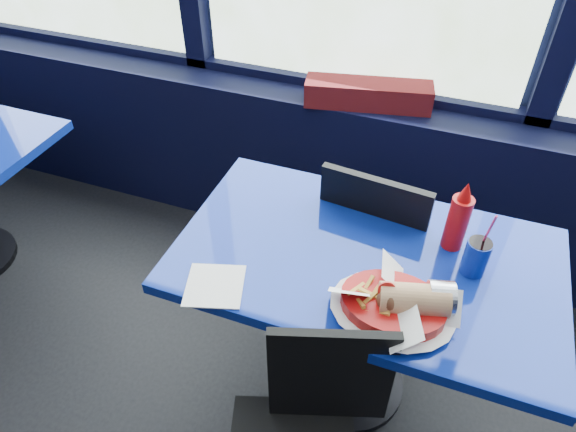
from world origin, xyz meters
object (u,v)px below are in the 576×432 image
object	(u,v)px
near_table	(361,293)
soda_cup	(476,256)
chair_near_front	(307,429)
planter_box	(368,94)
food_basket	(396,304)
ketchup_bottle	(458,219)
chair_near_back	(370,239)

from	to	relation	value
near_table	soda_cup	size ratio (longest dim) A/B	4.76
chair_near_front	planter_box	world-z (taller)	planter_box
chair_near_front	food_basket	xyz separation A→B (m)	(0.16, 0.27, 0.32)
chair_near_front	soda_cup	distance (m)	0.71
food_basket	near_table	bearing A→B (deg)	132.46
near_table	chair_near_front	distance (m)	0.48
chair_near_front	food_basket	size ratio (longest dim) A/B	2.41
chair_near_front	food_basket	world-z (taller)	food_basket
chair_near_front	soda_cup	world-z (taller)	soda_cup
planter_box	chair_near_front	bearing A→B (deg)	-94.14
food_basket	ketchup_bottle	size ratio (longest dim) A/B	1.35
ketchup_bottle	food_basket	bearing A→B (deg)	-109.10
ketchup_bottle	planter_box	bearing A→B (deg)	123.07
planter_box	food_basket	world-z (taller)	planter_box
ketchup_bottle	near_table	bearing A→B (deg)	-149.57
chair_near_back	soda_cup	xyz separation A→B (m)	(0.36, -0.27, 0.30)
near_table	food_basket	size ratio (longest dim) A/B	3.54
soda_cup	ketchup_bottle	bearing A→B (deg)	128.47
near_table	chair_near_front	world-z (taller)	chair_near_front
ketchup_bottle	soda_cup	world-z (taller)	soda_cup
planter_box	soda_cup	size ratio (longest dim) A/B	2.13
chair_near_back	food_basket	bearing A→B (deg)	113.99
near_table	soda_cup	world-z (taller)	soda_cup
chair_near_front	planter_box	bearing A→B (deg)	79.71
chair_near_back	near_table	bearing A→B (deg)	103.40
near_table	planter_box	world-z (taller)	planter_box
near_table	soda_cup	bearing A→B (deg)	9.02
near_table	soda_cup	xyz separation A→B (m)	(0.32, 0.05, 0.24)
near_table	chair_near_front	size ratio (longest dim) A/B	1.47
near_table	chair_near_back	world-z (taller)	chair_near_back
ketchup_bottle	chair_near_front	bearing A→B (deg)	-114.38
ketchup_bottle	soda_cup	bearing A→B (deg)	-51.53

